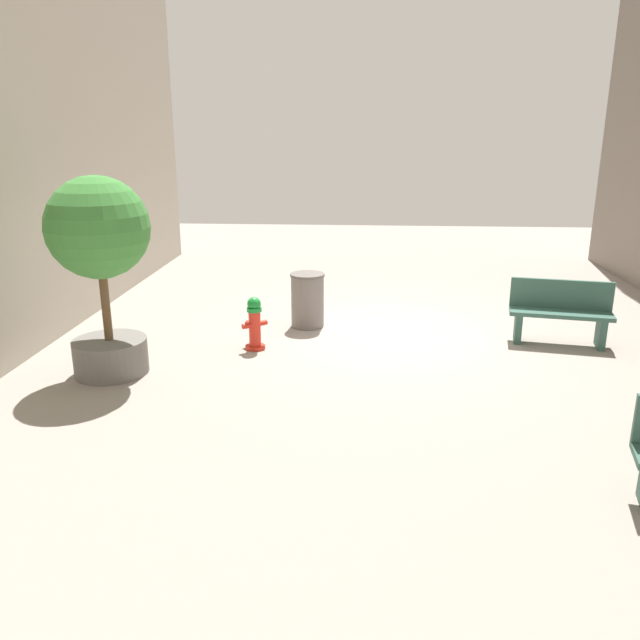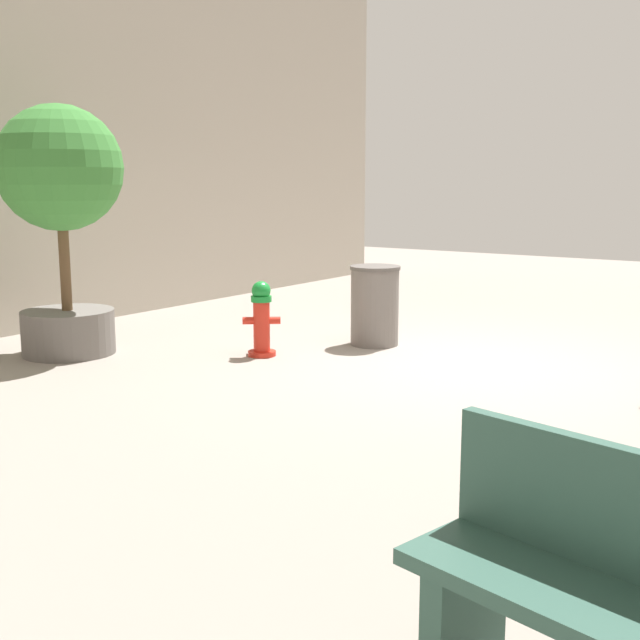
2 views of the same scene
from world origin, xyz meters
The scene contains 4 objects.
ground_plane centered at (0.00, 0.00, 0.00)m, with size 23.40×23.40×0.00m, color gray.
fire_hydrant centered at (2.01, 0.81, 0.39)m, with size 0.36×0.35×0.79m.
planter_tree centered at (3.74, 1.90, 1.65)m, with size 1.28×1.28×2.58m.
trash_bin centered at (1.33, -0.35, 0.44)m, with size 0.56×0.56×0.88m.
Camera 2 is at (-3.11, 7.15, 1.81)m, focal length 44.59 mm.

